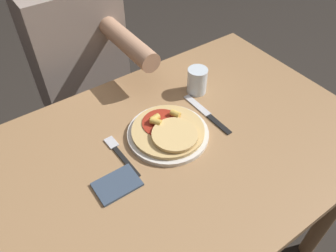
{
  "coord_description": "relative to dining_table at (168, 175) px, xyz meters",
  "views": [
    {
      "loc": [
        -0.36,
        -0.51,
        1.51
      ],
      "look_at": [
        0.04,
        0.05,
        0.82
      ],
      "focal_mm": 35.0,
      "sensor_mm": 36.0,
      "label": 1
    }
  ],
  "objects": [
    {
      "name": "plate",
      "position": [
        0.04,
        0.05,
        0.13
      ],
      "size": [
        0.25,
        0.25,
        0.01
      ],
      "color": "silver",
      "rests_on": "dining_table"
    },
    {
      "name": "knife",
      "position": [
        0.19,
        0.05,
        0.12
      ],
      "size": [
        0.02,
        0.22,
        0.0
      ],
      "color": "black",
      "rests_on": "dining_table"
    },
    {
      "name": "drinking_glass",
      "position": [
        0.24,
        0.17,
        0.17
      ],
      "size": [
        0.07,
        0.07,
        0.09
      ],
      "color": "silver",
      "rests_on": "dining_table"
    },
    {
      "name": "fork",
      "position": [
        -0.12,
        0.07,
        0.12
      ],
      "size": [
        0.03,
        0.18,
        0.0
      ],
      "color": "black",
      "rests_on": "dining_table"
    },
    {
      "name": "person_diner",
      "position": [
        -0.0,
        0.64,
        0.06
      ],
      "size": [
        0.35,
        0.52,
        1.24
      ],
      "color": "#2D2D38",
      "rests_on": "ground_plane"
    },
    {
      "name": "napkin",
      "position": [
        -0.18,
        -0.02,
        0.12
      ],
      "size": [
        0.12,
        0.08,
        0.01
      ],
      "color": "#38475B",
      "rests_on": "dining_table"
    },
    {
      "name": "dining_table",
      "position": [
        0.0,
        0.0,
        0.0
      ],
      "size": [
        1.24,
        0.78,
        0.78
      ],
      "color": "#9E754C",
      "rests_on": "ground_plane"
    },
    {
      "name": "pizza",
      "position": [
        0.04,
        0.05,
        0.14
      ],
      "size": [
        0.22,
        0.22,
        0.04
      ],
      "color": "tan",
      "rests_on": "plate"
    }
  ]
}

